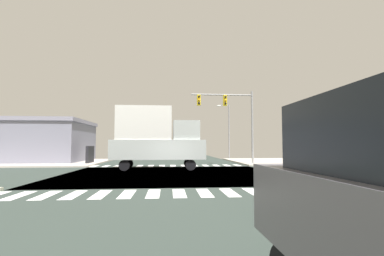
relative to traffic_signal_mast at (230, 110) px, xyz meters
The scene contains 10 objects.
ground 10.87m from the traffic_signal_mast, 126.48° to the right, with size 90.00×90.00×0.05m.
sidewalk_corner_ne 9.97m from the traffic_signal_mast, 30.63° to the left, with size 12.00×12.00×0.14m.
sidewalk_corner_nw 19.84m from the traffic_signal_mast, 166.88° to the left, with size 12.00×12.00×0.14m.
crosswalk_near 16.90m from the traffic_signal_mast, 111.56° to the right, with size 13.50×2.00×0.01m.
crosswalk_far 7.89m from the traffic_signal_mast, behind, with size 13.50×2.00×0.01m.
traffic_signal_mast is the anchor object (origin of this frame).
street_lamp 10.69m from the traffic_signal_mast, 79.19° to the left, with size 1.78×0.32×7.30m.
bank_building 22.92m from the traffic_signal_mast, 164.77° to the left, with size 15.45×9.30×4.63m.
suv_crossing_3 18.86m from the traffic_signal_mast, 92.04° to the right, with size 1.96×4.60×2.34m.
box_truck_trailing_1 8.43m from the traffic_signal_mast, 148.73° to the right, with size 7.20×2.40×4.85m.
Camera 1 is at (-0.19, -18.25, 1.88)m, focal length 25.87 mm.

